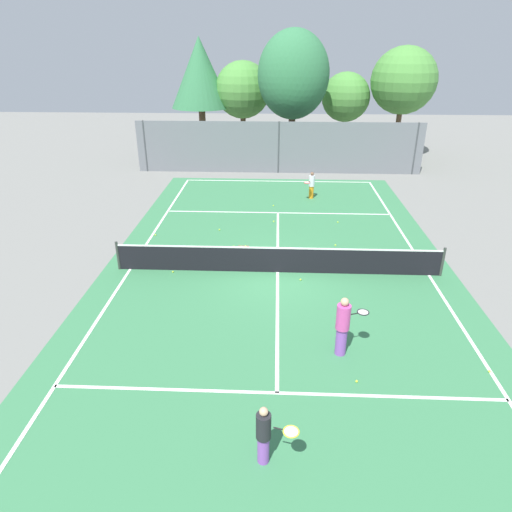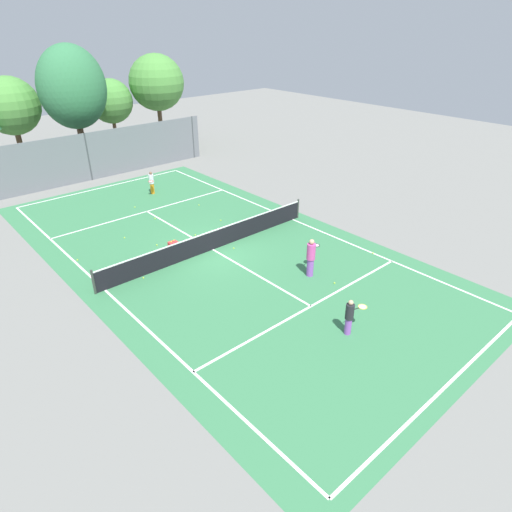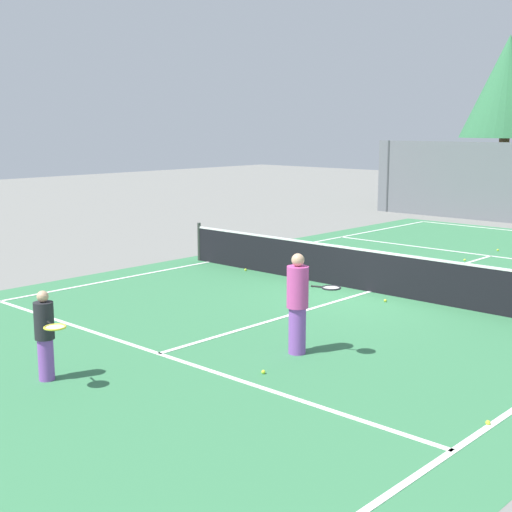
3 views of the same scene
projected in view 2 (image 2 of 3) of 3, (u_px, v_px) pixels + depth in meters
The scene contains 26 objects.
ground_plane at pixel (213, 250), 21.46m from camera, with size 80.00×80.00×0.00m, color slate.
court_surface at pixel (213, 250), 21.46m from camera, with size 13.00×25.00×0.01m.
tennis_net at pixel (212, 240), 21.22m from camera, with size 11.90×0.10×1.10m.
perimeter_fence at pixel (88, 157), 29.96m from camera, with size 18.00×0.12×3.20m.
tree_0 at pixel (72, 88), 30.49m from camera, with size 4.66×3.91×8.48m.
tree_1 at pixel (11, 106), 30.80m from camera, with size 3.96×3.96×6.49m.
tree_3 at pixel (157, 83), 36.31m from camera, with size 4.46×4.46×7.47m.
tree_4 at pixel (111, 101), 35.42m from camera, with size 3.44×3.44×5.75m.
player_0 at pixel (152, 182), 27.96m from camera, with size 0.66×0.85×1.43m.
player_1 at pixel (311, 257), 18.90m from camera, with size 0.95×0.61×1.74m.
player_2 at pixel (350, 316), 15.42m from camera, with size 0.88×0.49×1.41m.
ball_crate at pixel (173, 245), 21.48m from camera, with size 0.43×0.31×0.43m.
tennis_ball_0 at pixel (152, 190), 28.76m from camera, with size 0.07×0.07×0.07m, color #CCE533.
tennis_ball_1 at pixel (373, 253), 21.07m from camera, with size 0.07×0.07×0.07m, color #CCE533.
tennis_ball_2 at pixel (211, 243), 21.98m from camera, with size 0.07×0.07×0.07m, color #CCE533.
tennis_ball_3 at pixel (125, 238), 22.55m from camera, with size 0.07×0.07×0.07m, color #CCE533.
tennis_ball_4 at pixel (234, 248), 21.52m from camera, with size 0.07×0.07×0.07m, color #CCE533.
tennis_ball_5 at pixel (199, 205), 26.50m from camera, with size 0.07×0.07×0.07m, color #CCE533.
tennis_ball_6 at pixel (195, 235), 22.83m from camera, with size 0.07×0.07×0.07m, color #CCE533.
tennis_ball_7 at pixel (135, 207), 26.20m from camera, with size 0.07×0.07×0.07m, color #CCE533.
tennis_ball_8 at pixel (157, 245), 21.82m from camera, with size 0.07×0.07×0.07m, color #CCE533.
tennis_ball_9 at pixel (143, 278), 19.06m from camera, with size 0.07×0.07×0.07m, color #CCE533.
tennis_ball_10 at pixel (155, 218), 24.72m from camera, with size 0.07×0.07×0.07m, color #CCE533.
tennis_ball_11 at pixel (334, 283), 18.69m from camera, with size 0.07×0.07×0.07m, color #CCE533.
tennis_ball_12 at pixel (77, 260), 20.47m from camera, with size 0.07×0.07×0.07m, color #CCE533.
tennis_ball_13 at pixel (221, 220), 24.49m from camera, with size 0.07×0.07×0.07m, color #CCE533.
Camera 2 is at (-11.03, -15.68, 9.88)m, focal length 31.14 mm.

